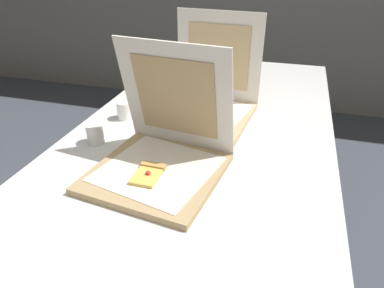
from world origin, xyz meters
The scene contains 5 objects.
table centered at (0.00, 0.60, 0.69)m, with size 0.99×2.18×0.74m.
pizza_box_front centered at (-0.06, 0.34, 0.80)m, with size 0.43×0.43×0.40m.
pizza_box_middle centered at (-0.03, 0.81, 0.80)m, with size 0.42×0.42×0.41m.
cup_white_near_center centered at (-0.35, 0.45, 0.77)m, with size 0.06×0.06×0.07m, color white.
cup_white_mid centered at (-0.34, 0.67, 0.77)m, with size 0.06×0.06×0.07m, color white.
Camera 1 is at (0.31, -0.54, 1.37)m, focal length 32.94 mm.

